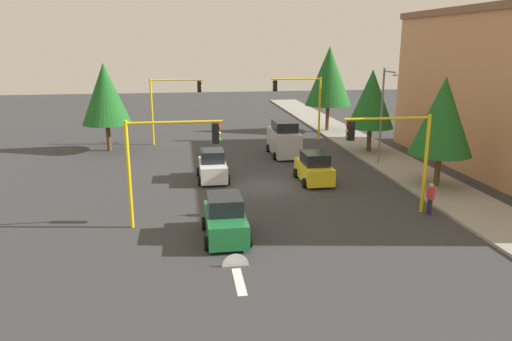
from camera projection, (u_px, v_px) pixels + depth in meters
ground_plane at (264, 186)px, 30.48m from camera, size 120.00×120.00×0.00m
sidewalk_kerb at (389, 160)px, 36.76m from camera, size 80.00×4.00×0.15m
lane_arrow_near at (237, 272)px, 19.04m from camera, size 2.40×1.10×1.10m
traffic_signal_far_left at (301, 96)px, 43.65m from camera, size 0.36×4.59×5.72m
traffic_signal_near_left at (393, 145)px, 24.61m from camera, size 0.36×4.59×5.21m
traffic_signal_far_right at (172, 98)px, 41.99m from camera, size 0.36×4.59×5.74m
traffic_signal_near_right at (168, 151)px, 22.97m from camera, size 0.36×4.59×5.27m
street_lamp_curbside at (384, 107)px, 34.15m from camera, size 2.15×0.28×7.00m
tree_opposite_side at (105, 94)px, 39.15m from camera, size 3.93×3.93×7.17m
tree_roadside_far at (329, 76)px, 47.65m from camera, size 4.58×4.58×8.39m
tree_roadside_mid at (372, 99)px, 38.46m from camera, size 3.68×3.68×6.70m
tree_roadside_near at (443, 116)px, 28.95m from camera, size 3.74×3.74×6.81m
delivery_van_silver at (284, 139)px, 38.41m from camera, size 4.80×2.22×2.77m
car_green at (225, 219)px, 22.21m from camera, size 3.90×2.07×1.98m
car_yellow at (314, 168)px, 31.12m from camera, size 3.84×2.04×1.98m
car_white at (213, 167)px, 31.59m from camera, size 3.60×2.00×1.98m
pedestrian_crossing at (430, 198)px, 25.22m from camera, size 0.40×0.24×1.70m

